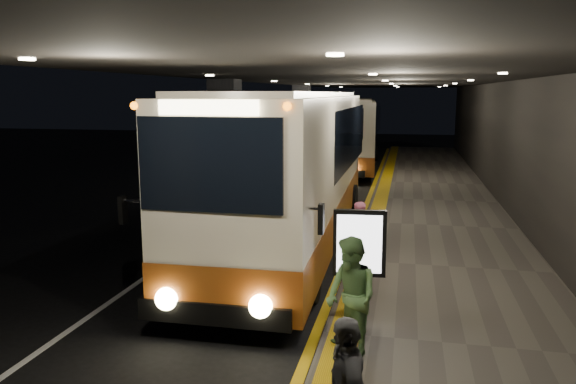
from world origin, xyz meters
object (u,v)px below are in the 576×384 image
(coach_second, at_px, (352,136))
(passenger_boarding, at_px, (361,235))
(passenger_waiting_green, at_px, (351,297))
(stanchion_post, at_px, (357,273))
(coach_main, at_px, (293,176))
(info_sign, at_px, (359,245))

(coach_second, height_order, passenger_boarding, coach_second)
(passenger_waiting_green, relative_size, stanchion_post, 1.58)
(coach_second, distance_m, passenger_waiting_green, 22.20)
(passenger_waiting_green, xyz_separation_m, stanchion_post, (-0.10, 2.15, -0.33))
(passenger_boarding, bearing_deg, coach_main, 33.18)
(coach_second, relative_size, passenger_waiting_green, 6.51)
(passenger_boarding, height_order, stanchion_post, passenger_boarding)
(coach_main, xyz_separation_m, stanchion_post, (2.06, -4.06, -1.17))
(coach_second, relative_size, stanchion_post, 10.31)
(coach_second, relative_size, info_sign, 6.09)
(coach_main, distance_m, stanchion_post, 4.70)
(passenger_waiting_green, bearing_deg, coach_main, 159.23)
(coach_main, relative_size, stanchion_post, 11.22)
(coach_main, bearing_deg, coach_second, 88.95)
(coach_main, distance_m, coach_second, 15.87)
(coach_second, xyz_separation_m, passenger_waiting_green, (2.20, -22.08, -0.69))
(passenger_waiting_green, bearing_deg, info_sign, 140.46)
(coach_second, bearing_deg, passenger_waiting_green, -88.07)
(info_sign, xyz_separation_m, stanchion_post, (-0.09, 0.72, -0.72))
(coach_main, height_order, passenger_boarding, coach_main)
(passenger_waiting_green, height_order, info_sign, info_sign)
(info_sign, bearing_deg, coach_second, 90.92)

